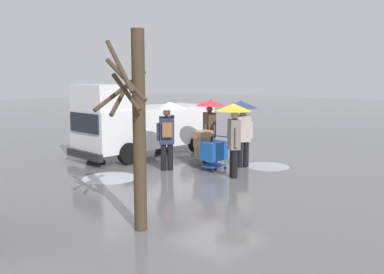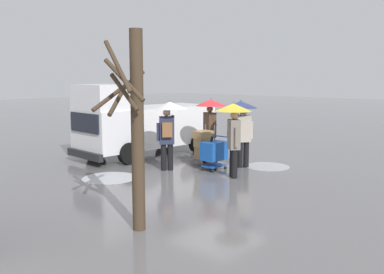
{
  "view_description": "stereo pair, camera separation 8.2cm",
  "coord_description": "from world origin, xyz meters",
  "px_view_note": "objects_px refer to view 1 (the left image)",
  "views": [
    {
      "loc": [
        -8.45,
        10.74,
        2.86
      ],
      "look_at": [
        0.1,
        1.14,
        1.05
      ],
      "focal_mm": 40.24,
      "sensor_mm": 36.0,
      "label": 1
    },
    {
      "loc": [
        -8.52,
        10.68,
        2.86
      ],
      "look_at": [
        0.1,
        1.14,
        1.05
      ],
      "focal_mm": 40.24,
      "sensor_mm": 36.0,
      "label": 2
    }
  ],
  "objects_px": {
    "pedestrian_pink_side": "(242,118)",
    "pedestrian_far_side": "(210,115)",
    "hand_dolly_boxes": "(203,144)",
    "pedestrian_white_side": "(168,119)",
    "cargo_van_parked_right": "(142,123)",
    "shopping_cart_vendor": "(214,152)",
    "bare_tree_near": "(137,126)",
    "pedestrian_black_side": "(234,122)"
  },
  "relations": [
    {
      "from": "shopping_cart_vendor",
      "to": "pedestrian_white_side",
      "type": "distance_m",
      "value": 1.72
    },
    {
      "from": "shopping_cart_vendor",
      "to": "pedestrian_pink_side",
      "type": "relative_size",
      "value": 0.49
    },
    {
      "from": "pedestrian_pink_side",
      "to": "hand_dolly_boxes",
      "type": "bearing_deg",
      "value": 27.01
    },
    {
      "from": "pedestrian_far_side",
      "to": "bare_tree_near",
      "type": "distance_m",
      "value": 6.81
    },
    {
      "from": "cargo_van_parked_right",
      "to": "pedestrian_pink_side",
      "type": "height_order",
      "value": "cargo_van_parked_right"
    },
    {
      "from": "pedestrian_white_side",
      "to": "pedestrian_far_side",
      "type": "height_order",
      "value": "same"
    },
    {
      "from": "shopping_cart_vendor",
      "to": "bare_tree_near",
      "type": "distance_m",
      "value": 5.67
    },
    {
      "from": "hand_dolly_boxes",
      "to": "pedestrian_far_side",
      "type": "distance_m",
      "value": 1.14
    },
    {
      "from": "shopping_cart_vendor",
      "to": "pedestrian_black_side",
      "type": "height_order",
      "value": "pedestrian_black_side"
    },
    {
      "from": "hand_dolly_boxes",
      "to": "pedestrian_black_side",
      "type": "distance_m",
      "value": 2.04
    },
    {
      "from": "shopping_cart_vendor",
      "to": "pedestrian_pink_side",
      "type": "bearing_deg",
      "value": -113.83
    },
    {
      "from": "pedestrian_far_side",
      "to": "cargo_van_parked_right",
      "type": "bearing_deg",
      "value": 16.78
    },
    {
      "from": "cargo_van_parked_right",
      "to": "hand_dolly_boxes",
      "type": "bearing_deg",
      "value": -177.5
    },
    {
      "from": "bare_tree_near",
      "to": "cargo_van_parked_right",
      "type": "bearing_deg",
      "value": -42.18
    },
    {
      "from": "cargo_van_parked_right",
      "to": "pedestrian_far_side",
      "type": "relative_size",
      "value": 2.53
    },
    {
      "from": "cargo_van_parked_right",
      "to": "hand_dolly_boxes",
      "type": "relative_size",
      "value": 4.14
    },
    {
      "from": "cargo_van_parked_right",
      "to": "bare_tree_near",
      "type": "distance_m",
      "value": 7.82
    },
    {
      "from": "pedestrian_black_side",
      "to": "pedestrian_far_side",
      "type": "height_order",
      "value": "same"
    },
    {
      "from": "hand_dolly_boxes",
      "to": "pedestrian_far_side",
      "type": "height_order",
      "value": "pedestrian_far_side"
    },
    {
      "from": "pedestrian_pink_side",
      "to": "pedestrian_black_side",
      "type": "distance_m",
      "value": 1.38
    },
    {
      "from": "pedestrian_pink_side",
      "to": "pedestrian_far_side",
      "type": "relative_size",
      "value": 1.0
    },
    {
      "from": "hand_dolly_boxes",
      "to": "pedestrian_pink_side",
      "type": "xyz_separation_m",
      "value": [
        -1.11,
        -0.56,
        0.9
      ]
    },
    {
      "from": "pedestrian_white_side",
      "to": "shopping_cart_vendor",
      "type": "bearing_deg",
      "value": -136.73
    },
    {
      "from": "pedestrian_white_side",
      "to": "bare_tree_near",
      "type": "bearing_deg",
      "value": 128.52
    },
    {
      "from": "hand_dolly_boxes",
      "to": "pedestrian_pink_side",
      "type": "distance_m",
      "value": 1.54
    },
    {
      "from": "pedestrian_black_side",
      "to": "pedestrian_far_side",
      "type": "distance_m",
      "value": 2.36
    },
    {
      "from": "hand_dolly_boxes",
      "to": "bare_tree_near",
      "type": "distance_m",
      "value": 6.24
    },
    {
      "from": "hand_dolly_boxes",
      "to": "pedestrian_far_side",
      "type": "bearing_deg",
      "value": -69.53
    },
    {
      "from": "cargo_van_parked_right",
      "to": "pedestrian_pink_side",
      "type": "bearing_deg",
      "value": -170.08
    },
    {
      "from": "bare_tree_near",
      "to": "pedestrian_pink_side",
      "type": "bearing_deg",
      "value": -72.8
    },
    {
      "from": "hand_dolly_boxes",
      "to": "pedestrian_white_side",
      "type": "xyz_separation_m",
      "value": [
        0.3,
        1.28,
        0.89
      ]
    },
    {
      "from": "pedestrian_white_side",
      "to": "pedestrian_far_side",
      "type": "distance_m",
      "value": 1.94
    },
    {
      "from": "shopping_cart_vendor",
      "to": "pedestrian_far_side",
      "type": "relative_size",
      "value": 0.49
    },
    {
      "from": "shopping_cart_vendor",
      "to": "pedestrian_white_side",
      "type": "height_order",
      "value": "pedestrian_white_side"
    },
    {
      "from": "shopping_cart_vendor",
      "to": "cargo_van_parked_right",
      "type": "bearing_deg",
      "value": -3.25
    },
    {
      "from": "pedestrian_white_side",
      "to": "pedestrian_far_side",
      "type": "relative_size",
      "value": 1.0
    },
    {
      "from": "pedestrian_black_side",
      "to": "bare_tree_near",
      "type": "height_order",
      "value": "bare_tree_near"
    },
    {
      "from": "hand_dolly_boxes",
      "to": "pedestrian_pink_side",
      "type": "height_order",
      "value": "pedestrian_pink_side"
    },
    {
      "from": "cargo_van_parked_right",
      "to": "bare_tree_near",
      "type": "height_order",
      "value": "bare_tree_near"
    },
    {
      "from": "shopping_cart_vendor",
      "to": "hand_dolly_boxes",
      "type": "height_order",
      "value": "hand_dolly_boxes"
    },
    {
      "from": "cargo_van_parked_right",
      "to": "pedestrian_black_side",
      "type": "xyz_separation_m",
      "value": [
        -4.53,
        0.55,
        0.41
      ]
    },
    {
      "from": "hand_dolly_boxes",
      "to": "shopping_cart_vendor",
      "type": "bearing_deg",
      "value": 155.57
    }
  ]
}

